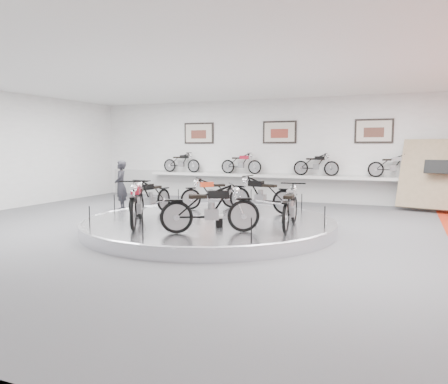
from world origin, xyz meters
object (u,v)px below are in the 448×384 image
at_px(display_platform, 209,225).
at_px(bike_c, 151,196).
at_px(bike_d, 137,202).
at_px(visitor, 121,185).
at_px(bike_a, 261,194).
at_px(bike_e, 210,208).
at_px(shelf, 277,176).
at_px(bike_f, 290,206).
at_px(bike_b, 212,193).

xyz_separation_m(display_platform, bike_c, (-1.83, 0.15, 0.64)).
xyz_separation_m(bike_c, bike_d, (0.64, -1.61, 0.06)).
bearing_deg(visitor, display_platform, 35.56).
relative_size(bike_a, bike_e, 0.97).
distance_m(shelf, bike_c, 6.51).
bearing_deg(bike_d, bike_f, 79.23).
distance_m(bike_b, bike_e, 3.67).
distance_m(bike_b, visitor, 3.66).
bearing_deg(bike_f, visitor, 61.65).
bearing_deg(bike_d, shelf, 143.97).
relative_size(bike_a, bike_f, 1.03).
xyz_separation_m(bike_b, bike_d, (-0.49, -3.18, 0.08)).
height_order(bike_d, bike_e, bike_d).
xyz_separation_m(bike_e, visitor, (-5.10, 3.88, 0.00)).
distance_m(display_platform, bike_e, 1.93).
distance_m(bike_b, bike_d, 3.22).
relative_size(bike_f, visitor, 1.03).
xyz_separation_m(bike_c, bike_f, (4.05, -0.59, 0.02)).
height_order(shelf, bike_f, bike_f).
distance_m(bike_a, visitor, 5.26).
height_order(shelf, bike_c, bike_c).
distance_m(bike_b, bike_f, 3.64).
xyz_separation_m(bike_d, bike_e, (1.97, -0.17, -0.01)).
distance_m(display_platform, bike_f, 2.36).
bearing_deg(visitor, bike_f, 40.75).
relative_size(shelf, bike_a, 6.25).
height_order(bike_d, bike_f, bike_d).
relative_size(display_platform, bike_c, 3.87).
xyz_separation_m(shelf, bike_e, (0.77, -8.03, -0.17)).
distance_m(shelf, visitor, 5.99).
bearing_deg(bike_a, visitor, 3.19).
bearing_deg(shelf, bike_c, -106.34).
relative_size(bike_a, visitor, 1.05).
bearing_deg(bike_e, bike_c, 116.23).
bearing_deg(bike_f, bike_e, 123.45).
bearing_deg(bike_e, bike_d, 145.59).
height_order(bike_a, visitor, visitor).
distance_m(display_platform, bike_a, 1.93).
relative_size(bike_c, bike_f, 0.96).
xyz_separation_m(shelf, bike_f, (2.22, -6.84, -0.19)).
bearing_deg(bike_c, bike_b, 146.37).
relative_size(display_platform, bike_a, 3.64).
height_order(shelf, visitor, visitor).
xyz_separation_m(display_platform, shelf, (0.00, 6.40, 0.85)).
distance_m(display_platform, visitor, 4.92).
distance_m(display_platform, bike_d, 2.01).
relative_size(bike_b, bike_c, 0.96).
xyz_separation_m(display_platform, bike_b, (-0.70, 1.73, 0.62)).
bearing_deg(visitor, bike_c, 22.99).
relative_size(display_platform, bike_d, 3.43).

